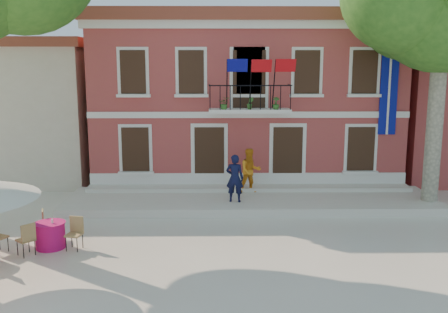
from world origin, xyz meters
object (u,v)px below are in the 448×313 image
plane_tree_east (444,0)px  pedestrian_navy (235,178)px  cafe_table_0 (50,234)px  pedestrian_orange (250,171)px

plane_tree_east → pedestrian_navy: bearing=-179.5°
plane_tree_east → cafe_table_0: (-12.77, -3.97, -7.06)m
pedestrian_navy → pedestrian_orange: 1.47m
pedestrian_navy → pedestrian_orange: pedestrian_navy is taller
plane_tree_east → cafe_table_0: 15.13m
plane_tree_east → pedestrian_orange: size_ratio=5.76×
plane_tree_east → pedestrian_orange: bearing=169.3°
pedestrian_navy → cafe_table_0: (-5.51, -3.90, -0.76)m
plane_tree_east → cafe_table_0: bearing=-162.7°
plane_tree_east → pedestrian_orange: 9.22m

